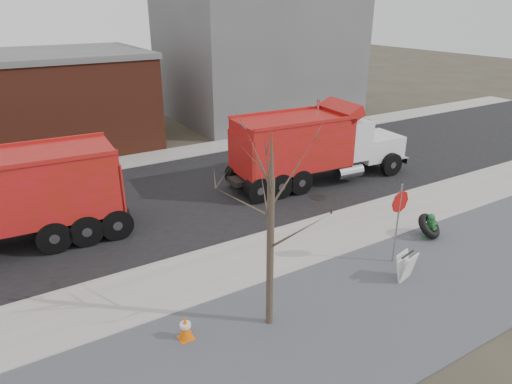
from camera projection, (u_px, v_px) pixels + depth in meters
ground at (307, 248)px, 15.41m from camera, size 120.00×120.00×0.00m
gravel_verge at (384, 301)px, 12.64m from camera, size 60.00×5.00×0.03m
sidewalk at (303, 244)px, 15.59m from camera, size 60.00×2.50×0.06m
curb at (281, 229)px, 16.61m from camera, size 60.00×0.15×0.11m
road at (222, 188)px, 20.38m from camera, size 60.00×9.40×0.02m
far_sidewalk at (174, 154)px, 24.86m from camera, size 60.00×2.00×0.06m
building_grey at (257, 58)px, 32.38m from camera, size 12.00×10.00×8.00m
bare_tree at (271, 207)px, 10.56m from camera, size 3.20×3.20×5.20m
fire_hydrant at (430, 226)px, 16.02m from camera, size 0.50×0.49×0.89m
truck_tire at (429, 226)px, 15.97m from camera, size 1.20×1.14×0.88m
stop_sign at (399, 210)px, 13.88m from camera, size 0.73×0.08×2.68m
sandwich_board at (406, 267)px, 13.44m from camera, size 0.71×0.53×0.88m
traffic_cone_near at (185, 328)px, 11.12m from camera, size 0.35×0.35×0.68m
dump_truck_red_a at (314, 144)px, 20.46m from camera, size 8.83×2.99×3.54m
dump_truck_red_b at (1, 198)px, 14.76m from camera, size 8.59×2.96×3.60m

